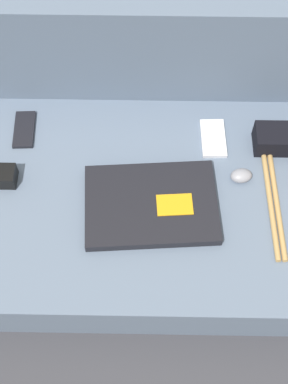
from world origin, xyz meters
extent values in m
plane|color=#38383D|center=(0.00, 0.00, 0.00)|extent=(8.00, 8.00, 0.00)
cube|color=slate|center=(0.00, 0.00, 0.08)|extent=(1.13, 0.64, 0.15)
cube|color=slate|center=(0.00, 0.42, 0.23)|extent=(1.13, 0.20, 0.46)
cube|color=black|center=(0.02, -0.03, 0.16)|extent=(0.35, 0.26, 0.03)
cube|color=orange|center=(0.08, -0.04, 0.18)|extent=(0.09, 0.07, 0.00)
ellipsoid|color=gray|center=(0.25, 0.06, 0.17)|extent=(0.06, 0.05, 0.03)
cube|color=silver|center=(0.19, 0.18, 0.16)|extent=(0.07, 0.13, 0.01)
cube|color=black|center=(-0.34, 0.20, 0.16)|extent=(0.06, 0.12, 0.01)
cube|color=black|center=(0.36, 0.16, 0.18)|extent=(0.13, 0.08, 0.06)
cube|color=black|center=(-0.36, 0.04, 0.17)|extent=(0.04, 0.06, 0.04)
cylinder|color=tan|center=(0.32, -0.01, 0.16)|extent=(0.02, 0.35, 0.01)
cylinder|color=tan|center=(0.34, -0.01, 0.16)|extent=(0.02, 0.35, 0.01)
camera|label=1|loc=(0.01, -0.68, 1.35)|focal=50.00mm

